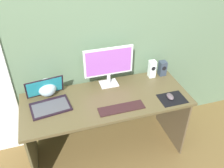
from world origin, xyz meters
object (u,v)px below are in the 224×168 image
Objects in this scene: monitor at (109,64)px; speaker_right at (162,68)px; speaker_near_monitor at (152,69)px; keyboard_external at (121,108)px; laptop at (48,100)px; fishbowl at (47,87)px; mouse at (170,96)px.

monitor reaches higher than speaker_right.
keyboard_external is (-0.48, -0.41, -0.09)m from speaker_near_monitor.
keyboard_external is at bearing -22.27° from laptop.
monitor reaches higher than laptop.
speaker_right is (0.61, 0.01, -0.16)m from monitor.
keyboard_external is at bearing -139.65° from speaker_near_monitor.
laptop is at bearing -166.46° from monitor.
monitor reaches higher than fishbowl.
speaker_near_monitor is (-0.12, 0.00, 0.01)m from speaker_right.
speaker_near_monitor reaches higher than mouse.
laptop reaches higher than keyboard_external.
monitor is 1.27× the size of laptop.
fishbowl is 0.74m from keyboard_external.
mouse is (0.01, -0.40, -0.07)m from speaker_near_monitor.
speaker_near_monitor is 0.45× the size of keyboard_external.
laptop is 2.16× the size of fishbowl.
keyboard_external is at bearing -175.88° from mouse.
speaker_right is at bearing 7.18° from laptop.
fishbowl is 1.18m from mouse.
mouse is at bearing -88.44° from speaker_near_monitor.
speaker_near_monitor is 1.90× the size of mouse.
speaker_right is 0.42× the size of laptop.
speaker_near_monitor is 0.49× the size of laptop.
laptop is (-1.10, -0.15, -0.05)m from speaker_near_monitor.
fishbowl reaches higher than speaker_right.
speaker_near_monitor is at bearing 7.98° from laptop.
speaker_near_monitor is at bearing 40.25° from keyboard_external.
speaker_right is 0.38× the size of keyboard_external.
laptop is 1.14m from mouse.
speaker_near_monitor reaches higher than keyboard_external.
monitor is 3.03× the size of speaker_right.
laptop is 0.92× the size of keyboard_external.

